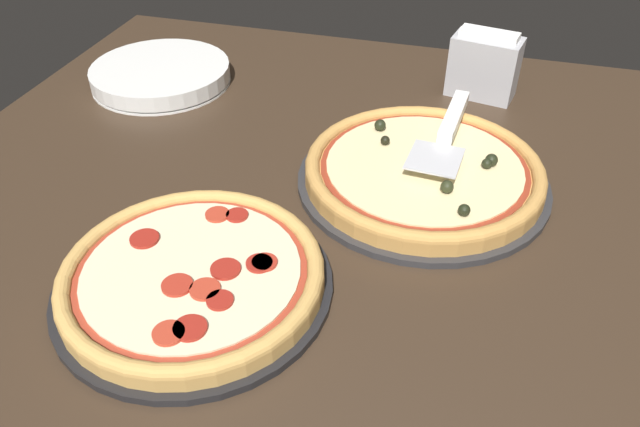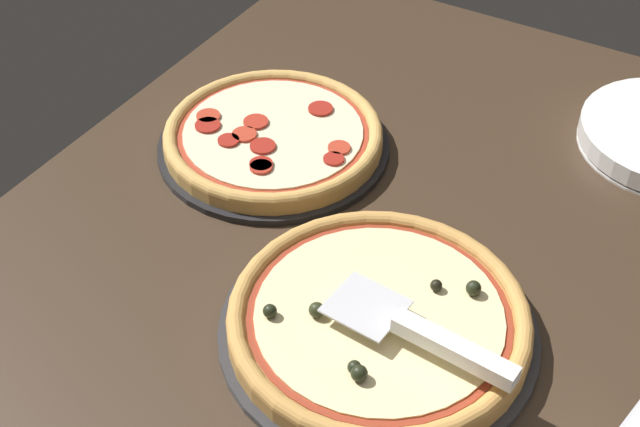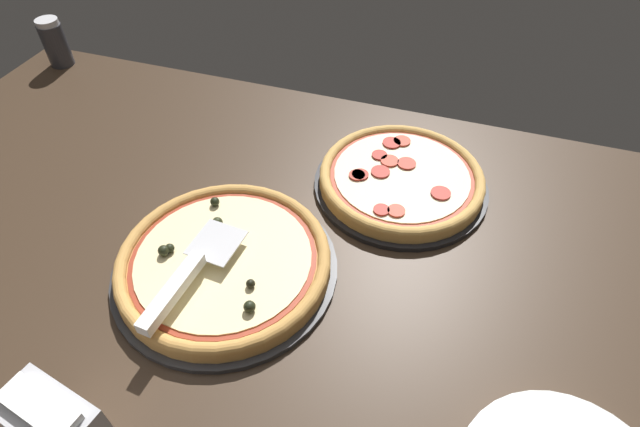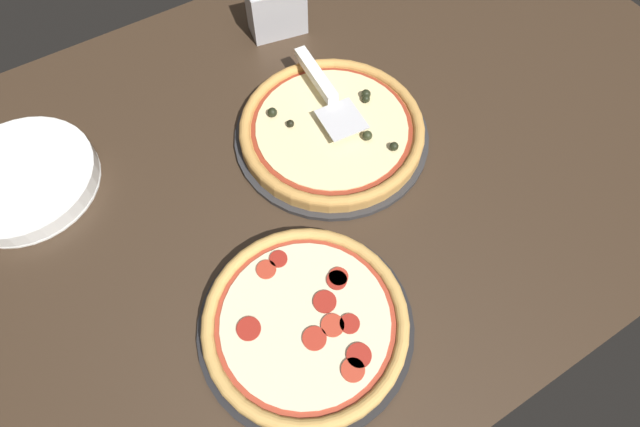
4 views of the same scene
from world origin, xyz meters
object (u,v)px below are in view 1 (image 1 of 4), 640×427
pizza_front (424,170)px  napkin_holder (484,65)px  serving_spatula (448,124)px  plate_stack (161,75)px  pizza_back (192,274)px

pizza_front → napkin_holder: size_ratio=2.71×
pizza_front → napkin_holder: (-5.88, -31.30, 3.13)cm
serving_spatula → napkin_holder: (-3.75, -23.24, -0.39)cm
pizza_front → napkin_holder: bearing=-100.6°
napkin_holder → plate_stack: bearing=11.2°
pizza_front → pizza_back: bearing=51.6°
pizza_front → serving_spatula: 9.05cm
serving_spatula → napkin_holder: napkin_holder is taller
pizza_front → serving_spatula: (-2.14, -8.06, 3.52)cm
pizza_back → plate_stack: pizza_back is taller
plate_stack → napkin_holder: napkin_holder is taller
pizza_front → plate_stack: size_ratio=1.34×
serving_spatula → plate_stack: size_ratio=0.88×
pizza_back → plate_stack: size_ratio=1.21×
serving_spatula → plate_stack: bearing=-12.0°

